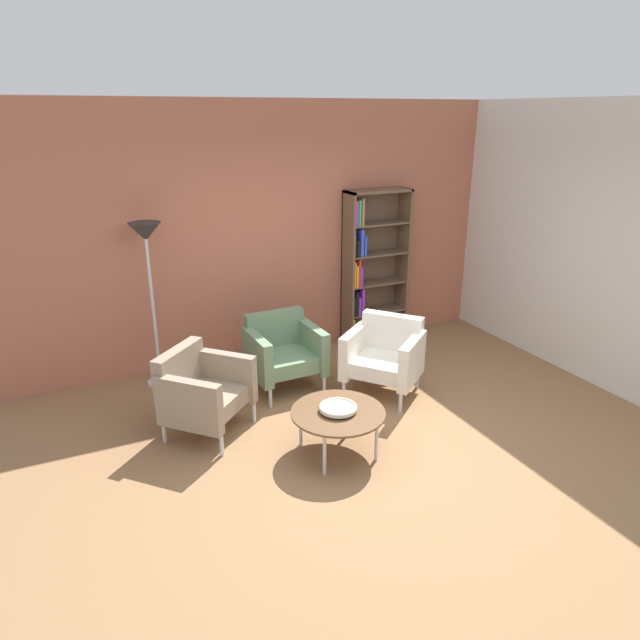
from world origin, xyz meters
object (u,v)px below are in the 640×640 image
bookshelf_tall (369,269)px  decorative_bowl (338,408)px  armchair_corner_red (283,351)px  armchair_near_window (202,390)px  armchair_spare_guest (385,355)px  floor_lamp_torchiere (147,252)px  coffee_table_low (338,414)px

bookshelf_tall → decorative_bowl: 2.66m
armchair_corner_red → armchair_near_window: bearing=-154.2°
armchair_spare_guest → armchair_corner_red: bearing=-160.1°
bookshelf_tall → floor_lamp_torchiere: 2.68m
bookshelf_tall → armchair_spare_guest: bookshelf_tall is taller
armchair_near_window → floor_lamp_torchiere: floor_lamp_torchiere is taller
armchair_corner_red → bookshelf_tall: bearing=25.9°
coffee_table_low → armchair_corner_red: bearing=87.9°
bookshelf_tall → decorative_bowl: bookshelf_tall is taller
bookshelf_tall → armchair_near_window: 2.82m
coffee_table_low → armchair_spare_guest: 1.26m
bookshelf_tall → floor_lamp_torchiere: bookshelf_tall is taller
bookshelf_tall → coffee_table_low: (-1.50, -2.13, -0.57)m
armchair_near_window → decorative_bowl: bearing=-85.7°
coffee_table_low → decorative_bowl: size_ratio=2.50×
bookshelf_tall → floor_lamp_torchiere: size_ratio=1.09×
armchair_corner_red → armchair_spare_guest: bearing=-32.6°
armchair_spare_guest → armchair_near_window: 1.90m
armchair_spare_guest → armchair_near_window: (-1.90, 0.02, 0.00)m
armchair_near_window → floor_lamp_torchiere: 1.57m
armchair_spare_guest → floor_lamp_torchiere: (-2.08, 1.19, 1.03)m
armchair_corner_red → floor_lamp_torchiere: size_ratio=0.45×
bookshelf_tall → floor_lamp_torchiere: bearing=-177.4°
armchair_near_window → floor_lamp_torchiere: size_ratio=0.55×
armchair_near_window → armchair_corner_red: 1.12m
coffee_table_low → decorative_bowl: decorative_bowl is taller
decorative_bowl → armchair_corner_red: (0.05, 1.36, -0.02)m
bookshelf_tall → armchair_near_window: bookshelf_tall is taller
coffee_table_low → armchair_corner_red: armchair_corner_red is taller
bookshelf_tall → decorative_bowl: size_ratio=5.94×
coffee_table_low → armchair_corner_red: size_ratio=1.03×
coffee_table_low → armchair_near_window: (-0.94, 0.84, 0.04)m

